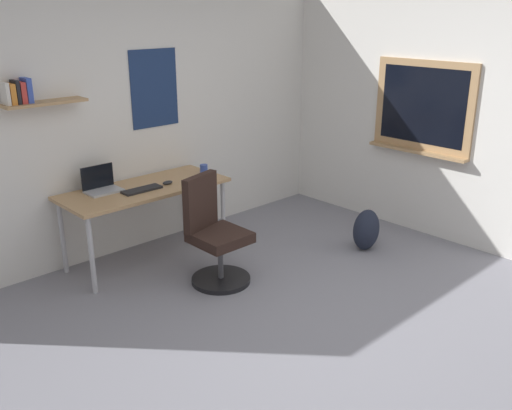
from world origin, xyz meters
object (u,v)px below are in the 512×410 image
laptop (101,185)px  backpack (366,230)px  coffee_mug (204,169)px  office_chair (214,237)px  keyboard (142,190)px  desk (145,194)px  computer_mouse (168,183)px

laptop → backpack: size_ratio=0.75×
coffee_mug → backpack: 1.72m
coffee_mug → office_chair: bearing=-123.3°
keyboard → desk: bearing=46.8°
computer_mouse → coffee_mug: bearing=6.1°
office_chair → laptop: bearing=119.4°
desk → backpack: size_ratio=3.71×
keyboard → computer_mouse: computer_mouse is taller
keyboard → computer_mouse: bearing=0.0°
computer_mouse → backpack: size_ratio=0.25×
office_chair → coffee_mug: (0.49, 0.75, 0.36)m
office_chair → keyboard: office_chair is taller
laptop → keyboard: laptop is taller
coffee_mug → backpack: coffee_mug is taller
keyboard → coffee_mug: coffee_mug is taller
office_chair → keyboard: (-0.26, 0.70, 0.33)m
computer_mouse → office_chair: bearing=-91.8°
office_chair → backpack: office_chair is taller
laptop → keyboard: size_ratio=0.84×
office_chair → keyboard: 0.82m
computer_mouse → backpack: 2.00m
desk → keyboard: keyboard is taller
keyboard → backpack: (1.78, -1.21, -0.53)m
keyboard → coffee_mug: 0.75m
computer_mouse → desk: bearing=157.9°
backpack → laptop: bearing=144.8°
office_chair → keyboard: bearing=110.2°
laptop → computer_mouse: 0.60m
computer_mouse → backpack: bearing=-38.9°
office_chair → computer_mouse: 0.78m
laptop → backpack: bearing=-35.2°
desk → computer_mouse: 0.23m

